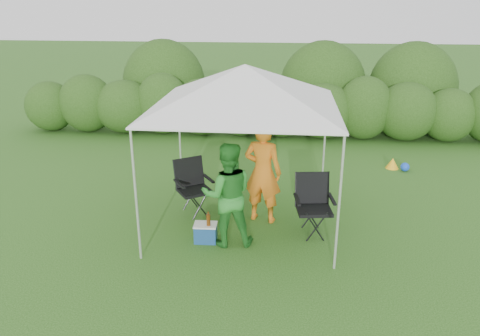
# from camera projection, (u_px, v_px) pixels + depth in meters

# --- Properties ---
(ground) EXTENTS (70.00, 70.00, 0.00)m
(ground) POSITION_uv_depth(u_px,v_px,m) (242.00, 232.00, 8.15)
(ground) COLOR #356820
(hedge) EXTENTS (14.35, 1.53, 1.80)m
(hedge) POSITION_uv_depth(u_px,v_px,m) (263.00, 108.00, 13.46)
(hedge) COLOR #2B5119
(hedge) RESTS_ON ground
(canopy) EXTENTS (3.10, 3.10, 2.83)m
(canopy) POSITION_uv_depth(u_px,v_px,m) (245.00, 86.00, 7.77)
(canopy) COLOR silver
(canopy) RESTS_ON ground
(chair_right) EXTENTS (0.71, 0.66, 1.04)m
(chair_right) POSITION_uv_depth(u_px,v_px,m) (313.00, 200.00, 7.99)
(chair_right) COLOR black
(chair_right) RESTS_ON ground
(chair_left) EXTENTS (0.81, 0.79, 1.03)m
(chair_left) POSITION_uv_depth(u_px,v_px,m) (192.00, 183.00, 8.77)
(chair_left) COLOR black
(chair_left) RESTS_ON ground
(man) EXTENTS (0.77, 0.61, 1.87)m
(man) POSITION_uv_depth(u_px,v_px,m) (263.00, 172.00, 8.30)
(man) COLOR orange
(man) RESTS_ON ground
(woman) EXTENTS (0.94, 0.79, 1.74)m
(woman) POSITION_uv_depth(u_px,v_px,m) (228.00, 195.00, 7.52)
(woman) COLOR #2B842B
(woman) RESTS_ON ground
(cooler) EXTENTS (0.39, 0.29, 0.32)m
(cooler) POSITION_uv_depth(u_px,v_px,m) (206.00, 233.00, 7.81)
(cooler) COLOR navy
(cooler) RESTS_ON ground
(bottle) EXTENTS (0.07, 0.07, 0.25)m
(bottle) POSITION_uv_depth(u_px,v_px,m) (208.00, 219.00, 7.67)
(bottle) COLOR #592D0C
(bottle) RESTS_ON cooler
(lawn_toy) EXTENTS (0.51, 0.43, 0.26)m
(lawn_toy) POSITION_uv_depth(u_px,v_px,m) (396.00, 164.00, 11.09)
(lawn_toy) COLOR yellow
(lawn_toy) RESTS_ON ground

